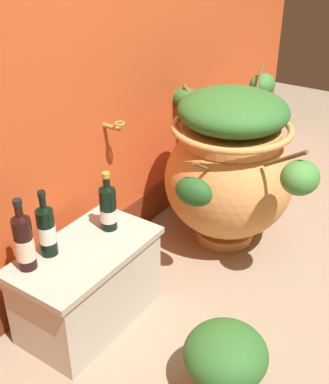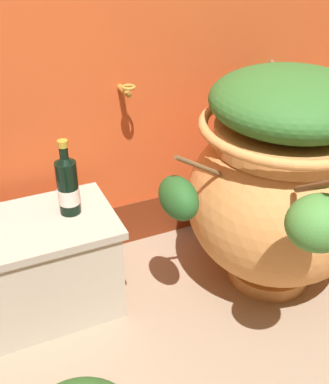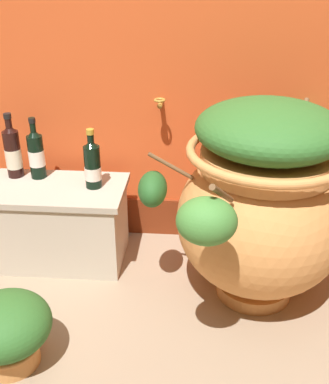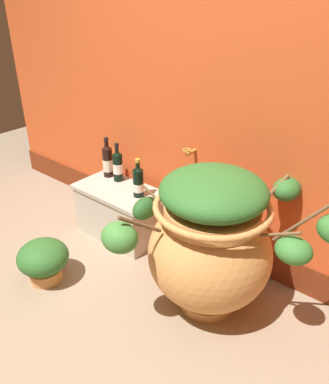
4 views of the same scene
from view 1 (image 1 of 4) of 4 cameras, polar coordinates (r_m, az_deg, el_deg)
The scene contains 8 objects.
ground_plane at distance 2.51m, azimuth 15.37°, elevation -13.79°, with size 7.00×7.00×0.00m, color gray.
back_wall at distance 2.48m, azimuth -8.60°, elevation 20.16°, with size 4.40×0.33×2.60m.
terracotta_urn at distance 2.73m, azimuth 7.62°, elevation 3.24°, with size 1.23×1.08×0.90m.
stone_ledge at distance 2.30m, azimuth -8.89°, elevation -10.33°, with size 0.68×0.39×0.40m.
wine_bottle_left at distance 2.12m, azimuth -13.59°, elevation -4.12°, with size 0.08×0.08×0.31m.
wine_bottle_middle at distance 2.25m, azimuth -6.59°, elevation -1.60°, with size 0.08×0.08×0.29m.
wine_bottle_right at distance 2.06m, azimuth -16.05°, elevation -5.42°, with size 0.08×0.08×0.32m.
potted_shrub at distance 2.04m, azimuth 7.07°, elevation -18.66°, with size 0.34×0.33×0.29m.
Camera 1 is at (-1.81, -0.44, 1.68)m, focal length 45.88 mm.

